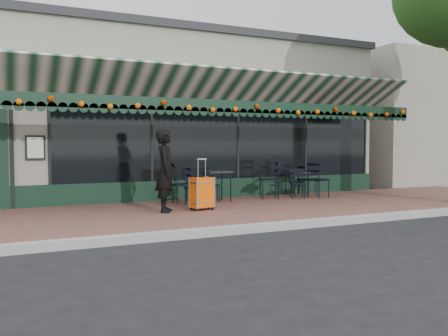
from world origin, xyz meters
name	(u,v)px	position (x,y,z in m)	size (l,w,h in m)	color
ground	(267,230)	(0.00, 0.00, 0.00)	(80.00, 80.00, 0.00)	black
sidewalk	(221,212)	(0.00, 2.00, 0.07)	(18.00, 4.00, 0.15)	brown
curb	(269,227)	(0.00, -0.08, 0.07)	(18.00, 0.16, 0.15)	#9E9E99
restaurant_building	(148,123)	(0.00, 7.84, 2.27)	(12.00, 9.60, 4.50)	gray
neighbor_building_right	(428,125)	(13.00, 8.00, 2.40)	(12.00, 8.00, 4.80)	gray
woman	(166,171)	(-1.27, 2.04, 1.02)	(0.64, 0.42, 1.74)	black
suitcase	(202,193)	(-0.48, 1.96, 0.52)	(0.54, 0.38, 1.11)	#FF5C08
cafe_table_a	(297,174)	(2.99, 3.49, 0.74)	(0.53, 0.53, 0.66)	black
cafe_table_b	(217,174)	(0.44, 3.21, 0.84)	(0.62, 0.62, 0.77)	black
chair_a_left	(269,180)	(1.93, 3.19, 0.64)	(0.49, 0.49, 0.97)	black
chair_a_right	(307,180)	(3.39, 3.60, 0.56)	(0.41, 0.41, 0.83)	black
chair_a_front	(298,184)	(2.65, 2.96, 0.54)	(0.39, 0.39, 0.77)	black
chair_a_extra	(318,180)	(3.21, 2.81, 0.62)	(0.47, 0.47, 0.94)	black
chair_b_left	(182,185)	(-0.44, 3.33, 0.58)	(0.43, 0.43, 0.87)	black
chair_b_right	(212,186)	(0.31, 3.23, 0.54)	(0.39, 0.39, 0.78)	black
chair_b_front	(195,188)	(-0.28, 2.86, 0.55)	(0.40, 0.40, 0.79)	black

